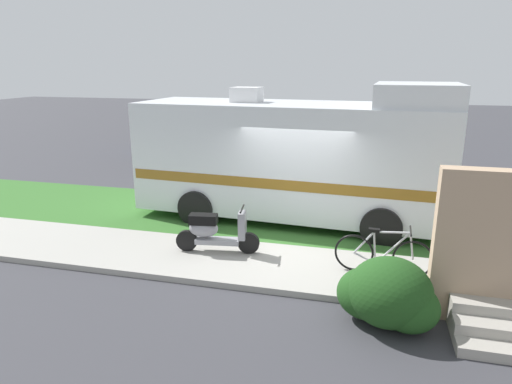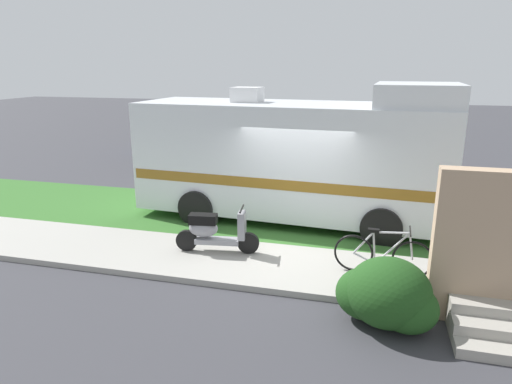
# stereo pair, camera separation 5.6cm
# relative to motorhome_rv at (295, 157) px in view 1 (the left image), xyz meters

# --- Properties ---
(ground_plane) EXTENTS (80.00, 80.00, 0.00)m
(ground_plane) POSITION_rel_motorhome_rv_xyz_m (0.20, -1.75, -1.64)
(ground_plane) COLOR #38383D
(sidewalk) EXTENTS (24.00, 2.00, 0.12)m
(sidewalk) POSITION_rel_motorhome_rv_xyz_m (0.20, -2.95, -1.58)
(sidewalk) COLOR #9E9B93
(sidewalk) RESTS_ON ground
(grass_strip) EXTENTS (24.00, 3.40, 0.08)m
(grass_strip) POSITION_rel_motorhome_rv_xyz_m (0.20, -0.25, -1.60)
(grass_strip) COLOR #336628
(grass_strip) RESTS_ON ground
(motorhome_rv) EXTENTS (7.64, 2.86, 3.45)m
(motorhome_rv) POSITION_rel_motorhome_rv_xyz_m (0.00, 0.00, 0.00)
(motorhome_rv) COLOR silver
(motorhome_rv) RESTS_ON ground
(scooter) EXTENTS (1.72, 0.55, 0.97)m
(scooter) POSITION_rel_motorhome_rv_xyz_m (-1.19, -2.68, -1.06)
(scooter) COLOR black
(scooter) RESTS_ON ground
(bicycle) EXTENTS (1.75, 0.52, 0.91)m
(bicycle) POSITION_rel_motorhome_rv_xyz_m (2.13, -2.90, -1.12)
(bicycle) COLOR black
(bicycle) RESTS_ON ground
(pickup_truck_near) EXTENTS (5.20, 2.21, 1.81)m
(pickup_truck_near) POSITION_rel_motorhome_rv_xyz_m (1.72, 4.06, -0.68)
(pickup_truck_near) COLOR maroon
(pickup_truck_near) RESTS_ON ground
(pickup_truck_far) EXTENTS (5.18, 2.26, 1.70)m
(pickup_truck_far) POSITION_rel_motorhome_rv_xyz_m (-5.37, 7.87, -0.72)
(pickup_truck_far) COLOR #1E478C
(pickup_truck_far) RESTS_ON ground
(porch_steps) EXTENTS (2.00, 1.26, 2.40)m
(porch_steps) POSITION_rel_motorhome_rv_xyz_m (3.79, -4.04, -0.67)
(porch_steps) COLOR #9E998E
(porch_steps) RESTS_ON ground
(bush_by_porch) EXTENTS (1.51, 1.13, 1.07)m
(bush_by_porch) POSITION_rel_motorhome_rv_xyz_m (2.17, -4.43, -1.13)
(bush_by_porch) COLOR #1E4719
(bush_by_porch) RESTS_ON ground
(bottle_green) EXTENTS (0.06, 0.06, 0.28)m
(bottle_green) POSITION_rel_motorhome_rv_xyz_m (4.14, -3.43, -1.40)
(bottle_green) COLOR #B2B2B7
(bottle_green) RESTS_ON ground
(bottle_spare) EXTENTS (0.08, 0.08, 0.29)m
(bottle_spare) POSITION_rel_motorhome_rv_xyz_m (2.74, -3.13, -1.40)
(bottle_spare) COLOR brown
(bottle_spare) RESTS_ON ground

